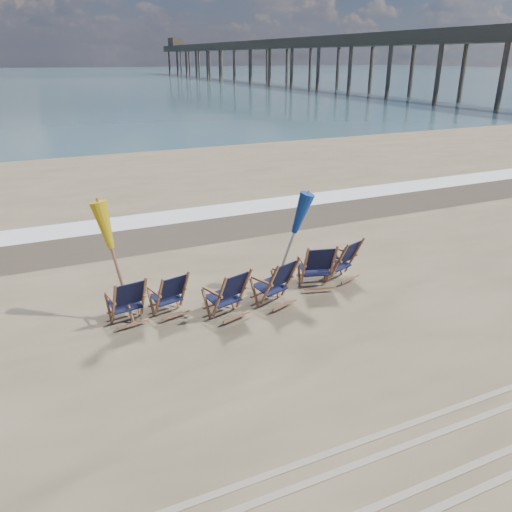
{
  "coord_description": "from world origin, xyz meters",
  "views": [
    {
      "loc": [
        -3.87,
        -6.25,
        4.63
      ],
      "look_at": [
        0.0,
        2.2,
        0.9
      ],
      "focal_mm": 35.0,
      "sensor_mm": 36.0,
      "label": 1
    }
  ],
  "objects_px": {
    "beach_chair_3": "(291,279)",
    "fishing_pier": "(284,56)",
    "beach_chair_2": "(244,290)",
    "umbrella_yellow": "(113,231)",
    "beach_chair_4": "(333,266)",
    "beach_chair_5": "(354,257)",
    "beach_chair_0": "(144,298)",
    "beach_chair_1": "(185,291)",
    "umbrella_blue": "(289,215)"
  },
  "relations": [
    {
      "from": "beach_chair_3",
      "to": "fishing_pier",
      "type": "distance_m",
      "value": 81.59
    },
    {
      "from": "beach_chair_2",
      "to": "umbrella_yellow",
      "type": "relative_size",
      "value": 0.45
    },
    {
      "from": "beach_chair_3",
      "to": "beach_chair_4",
      "type": "distance_m",
      "value": 1.11
    },
    {
      "from": "umbrella_yellow",
      "to": "fishing_pier",
      "type": "distance_m",
      "value": 82.53
    },
    {
      "from": "beach_chair_4",
      "to": "beach_chair_5",
      "type": "xyz_separation_m",
      "value": [
        0.76,
        0.31,
        -0.03
      ]
    },
    {
      "from": "beach_chair_0",
      "to": "beach_chair_1",
      "type": "height_order",
      "value": "beach_chair_0"
    },
    {
      "from": "beach_chair_5",
      "to": "umbrella_yellow",
      "type": "relative_size",
      "value": 0.44
    },
    {
      "from": "beach_chair_1",
      "to": "beach_chair_3",
      "type": "relative_size",
      "value": 0.9
    },
    {
      "from": "beach_chair_1",
      "to": "beach_chair_4",
      "type": "height_order",
      "value": "beach_chair_4"
    },
    {
      "from": "umbrella_yellow",
      "to": "beach_chair_0",
      "type": "bearing_deg",
      "value": -25.48
    },
    {
      "from": "umbrella_yellow",
      "to": "fishing_pier",
      "type": "xyz_separation_m",
      "value": [
        40.71,
        71.73,
        2.86
      ]
    },
    {
      "from": "beach_chair_3",
      "to": "fishing_pier",
      "type": "bearing_deg",
      "value": -136.68
    },
    {
      "from": "umbrella_blue",
      "to": "beach_chair_0",
      "type": "bearing_deg",
      "value": -179.19
    },
    {
      "from": "beach_chair_1",
      "to": "beach_chair_2",
      "type": "bearing_deg",
      "value": 139.1
    },
    {
      "from": "beach_chair_0",
      "to": "beach_chair_3",
      "type": "bearing_deg",
      "value": 162.38
    },
    {
      "from": "beach_chair_2",
      "to": "umbrella_blue",
      "type": "height_order",
      "value": "umbrella_blue"
    },
    {
      "from": "umbrella_yellow",
      "to": "umbrella_blue",
      "type": "xyz_separation_m",
      "value": [
        3.41,
        -0.14,
        -0.11
      ]
    },
    {
      "from": "beach_chair_3",
      "to": "beach_chair_1",
      "type": "bearing_deg",
      "value": -31.76
    },
    {
      "from": "beach_chair_3",
      "to": "umbrella_yellow",
      "type": "height_order",
      "value": "umbrella_yellow"
    },
    {
      "from": "beach_chair_4",
      "to": "umbrella_yellow",
      "type": "height_order",
      "value": "umbrella_yellow"
    },
    {
      "from": "beach_chair_1",
      "to": "umbrella_blue",
      "type": "relative_size",
      "value": 0.43
    },
    {
      "from": "beach_chair_1",
      "to": "fishing_pier",
      "type": "relative_size",
      "value": 0.01
    },
    {
      "from": "beach_chair_3",
      "to": "beach_chair_5",
      "type": "xyz_separation_m",
      "value": [
        1.85,
        0.48,
        -0.02
      ]
    },
    {
      "from": "beach_chair_0",
      "to": "beach_chair_2",
      "type": "distance_m",
      "value": 1.86
    },
    {
      "from": "beach_chair_1",
      "to": "beach_chair_3",
      "type": "height_order",
      "value": "beach_chair_3"
    },
    {
      "from": "beach_chair_2",
      "to": "umbrella_blue",
      "type": "relative_size",
      "value": 0.47
    },
    {
      "from": "beach_chair_2",
      "to": "umbrella_yellow",
      "type": "bearing_deg",
      "value": -34.73
    },
    {
      "from": "beach_chair_1",
      "to": "beach_chair_5",
      "type": "relative_size",
      "value": 0.93
    },
    {
      "from": "beach_chair_2",
      "to": "beach_chair_5",
      "type": "relative_size",
      "value": 1.03
    },
    {
      "from": "beach_chair_3",
      "to": "beach_chair_4",
      "type": "height_order",
      "value": "beach_chair_4"
    },
    {
      "from": "beach_chair_5",
      "to": "umbrella_blue",
      "type": "bearing_deg",
      "value": -19.54
    },
    {
      "from": "umbrella_yellow",
      "to": "umbrella_blue",
      "type": "bearing_deg",
      "value": -2.34
    },
    {
      "from": "beach_chair_4",
      "to": "beach_chair_3",
      "type": "bearing_deg",
      "value": 23.52
    },
    {
      "from": "beach_chair_4",
      "to": "umbrella_yellow",
      "type": "distance_m",
      "value": 4.5
    },
    {
      "from": "beach_chair_4",
      "to": "umbrella_blue",
      "type": "relative_size",
      "value": 0.49
    },
    {
      "from": "beach_chair_2",
      "to": "beach_chair_3",
      "type": "xyz_separation_m",
      "value": [
        1.04,
        0.08,
        0.01
      ]
    },
    {
      "from": "beach_chair_2",
      "to": "fishing_pier",
      "type": "distance_m",
      "value": 82.14
    },
    {
      "from": "beach_chair_0",
      "to": "beach_chair_4",
      "type": "bearing_deg",
      "value": 167.3
    },
    {
      "from": "umbrella_yellow",
      "to": "umbrella_blue",
      "type": "height_order",
      "value": "umbrella_yellow"
    },
    {
      "from": "fishing_pier",
      "to": "beach_chair_3",
      "type": "bearing_deg",
      "value": -117.39
    },
    {
      "from": "beach_chair_3",
      "to": "beach_chair_4",
      "type": "xyz_separation_m",
      "value": [
        1.09,
        0.17,
        0.01
      ]
    },
    {
      "from": "beach_chair_2",
      "to": "beach_chair_5",
      "type": "height_order",
      "value": "beach_chair_2"
    },
    {
      "from": "beach_chair_4",
      "to": "beach_chair_5",
      "type": "bearing_deg",
      "value": -143.64
    },
    {
      "from": "beach_chair_0",
      "to": "beach_chair_4",
      "type": "height_order",
      "value": "beach_chair_4"
    },
    {
      "from": "beach_chair_2",
      "to": "fishing_pier",
      "type": "relative_size",
      "value": 0.01
    },
    {
      "from": "beach_chair_0",
      "to": "beach_chair_1",
      "type": "distance_m",
      "value": 0.78
    },
    {
      "from": "beach_chair_1",
      "to": "umbrella_blue",
      "type": "bearing_deg",
      "value": 167.41
    },
    {
      "from": "fishing_pier",
      "to": "umbrella_yellow",
      "type": "bearing_deg",
      "value": -119.57
    },
    {
      "from": "umbrella_yellow",
      "to": "umbrella_blue",
      "type": "relative_size",
      "value": 1.05
    },
    {
      "from": "umbrella_blue",
      "to": "fishing_pier",
      "type": "xyz_separation_m",
      "value": [
        37.3,
        71.87,
        2.97
      ]
    }
  ]
}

